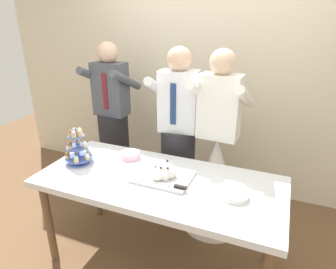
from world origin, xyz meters
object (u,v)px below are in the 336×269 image
object	(u,v)px
round_cake	(131,156)
person_groom	(178,147)
dessert_table	(159,188)
plate_stack	(235,194)
person_bride	(215,171)
person_guest	(114,129)
cupcake_stand	(78,149)
main_cake_tray	(163,173)

from	to	relation	value
round_cake	person_groom	xyz separation A→B (m)	(0.26, 0.43, -0.06)
dessert_table	round_cake	size ratio (longest dim) A/B	7.50
plate_stack	person_bride	xyz separation A→B (m)	(-0.27, 0.63, -0.21)
person_guest	round_cake	bearing A→B (deg)	-47.52
dessert_table	person_guest	distance (m)	1.20
cupcake_stand	person_bride	xyz separation A→B (m)	(0.99, 0.62, -0.32)
person_bride	main_cake_tray	bearing A→B (deg)	-114.12
person_guest	person_bride	bearing A→B (deg)	-9.12
person_bride	dessert_table	bearing A→B (deg)	-114.97
person_bride	person_guest	bearing A→B (deg)	170.88
round_cake	person_guest	xyz separation A→B (m)	(-0.54, 0.59, -0.06)
cupcake_stand	person_bride	world-z (taller)	person_bride
person_groom	person_guest	xyz separation A→B (m)	(-0.81, 0.16, 0.00)
main_cake_tray	person_groom	xyz separation A→B (m)	(-0.11, 0.61, -0.07)
cupcake_stand	person_guest	bearing A→B (deg)	103.12
plate_stack	cupcake_stand	bearing A→B (deg)	179.45
person_groom	dessert_table	bearing A→B (deg)	-82.16
person_groom	person_guest	bearing A→B (deg)	168.54
dessert_table	cupcake_stand	bearing A→B (deg)	-179.28
main_cake_tray	round_cake	xyz separation A→B (m)	(-0.37, 0.18, -0.02)
dessert_table	person_bride	world-z (taller)	person_bride
cupcake_stand	person_guest	distance (m)	0.84
plate_stack	round_cake	xyz separation A→B (m)	(-0.91, 0.23, 0.01)
plate_stack	person_groom	distance (m)	0.92
cupcake_stand	plate_stack	distance (m)	1.27
dessert_table	person_groom	bearing A→B (deg)	97.84
plate_stack	person_groom	world-z (taller)	person_groom
dessert_table	person_bride	size ratio (longest dim) A/B	1.08
dessert_table	plate_stack	distance (m)	0.57
main_cake_tray	plate_stack	xyz separation A→B (m)	(0.54, -0.05, -0.02)
person_guest	cupcake_stand	bearing A→B (deg)	-76.88
cupcake_stand	person_guest	size ratio (longest dim) A/B	0.18
person_guest	person_groom	bearing A→B (deg)	-11.46
round_cake	person_bride	size ratio (longest dim) A/B	0.14
main_cake_tray	person_guest	size ratio (longest dim) A/B	0.26
cupcake_stand	plate_stack	world-z (taller)	cupcake_stand
main_cake_tray	round_cake	size ratio (longest dim) A/B	1.81
main_cake_tray	person_bride	distance (m)	0.68
plate_stack	main_cake_tray	bearing A→B (deg)	175.18
cupcake_stand	person_groom	world-z (taller)	person_groom
person_groom	person_bride	xyz separation A→B (m)	(0.37, -0.03, -0.16)
dessert_table	person_groom	size ratio (longest dim) A/B	1.08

